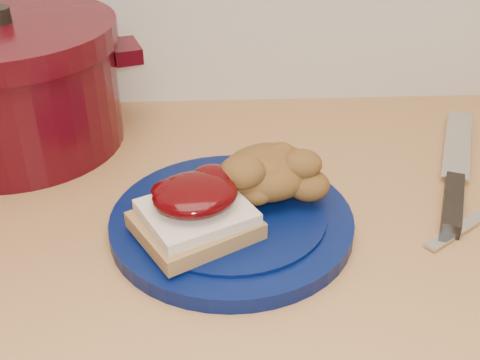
{
  "coord_description": "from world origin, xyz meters",
  "views": [
    {
      "loc": [
        -0.02,
        0.93,
        1.29
      ],
      "look_at": [
        0.0,
        1.48,
        0.95
      ],
      "focal_mm": 45.0,
      "sensor_mm": 36.0,
      "label": 1
    }
  ],
  "objects_px": {
    "plate": "(232,222)",
    "chef_knife": "(454,185)",
    "butter_knife": "(480,216)",
    "dutch_oven": "(12,84)"
  },
  "relations": [
    {
      "from": "plate",
      "to": "chef_knife",
      "type": "relative_size",
      "value": 0.9
    },
    {
      "from": "plate",
      "to": "butter_knife",
      "type": "xyz_separation_m",
      "value": [
        0.28,
        0.01,
        -0.0
      ]
    },
    {
      "from": "butter_knife",
      "to": "dutch_oven",
      "type": "relative_size",
      "value": 0.51
    },
    {
      "from": "butter_knife",
      "to": "chef_knife",
      "type": "bearing_deg",
      "value": 65.06
    },
    {
      "from": "chef_knife",
      "to": "dutch_oven",
      "type": "bearing_deg",
      "value": 96.25
    },
    {
      "from": "butter_knife",
      "to": "plate",
      "type": "bearing_deg",
      "value": 145.7
    },
    {
      "from": "plate",
      "to": "butter_knife",
      "type": "height_order",
      "value": "plate"
    },
    {
      "from": "dutch_oven",
      "to": "plate",
      "type": "bearing_deg",
      "value": -37.47
    },
    {
      "from": "plate",
      "to": "dutch_oven",
      "type": "bearing_deg",
      "value": 142.53
    },
    {
      "from": "plate",
      "to": "chef_knife",
      "type": "height_order",
      "value": "same"
    }
  ]
}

